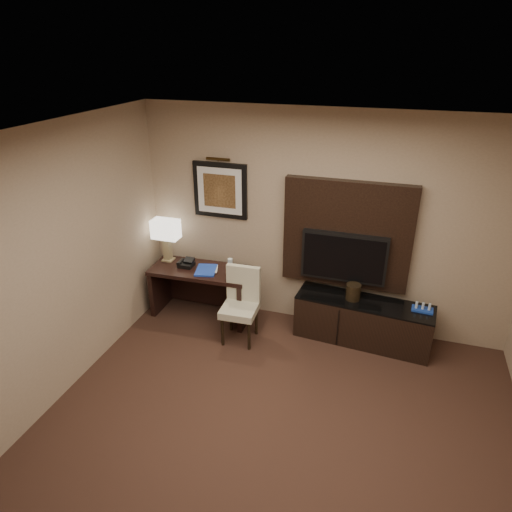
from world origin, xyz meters
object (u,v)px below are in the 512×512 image
at_px(tv, 344,257).
at_px(credenza, 362,321).
at_px(water_bottle, 230,265).
at_px(ice_bucket, 353,292).
at_px(desk, 202,292).
at_px(desk_phone, 186,263).
at_px(table_lamp, 167,239).
at_px(desk_chair, 239,309).
at_px(minibar_tray, 423,307).

bearing_deg(tv, credenza, -24.74).
xyz_separation_m(credenza, tv, (-0.30, 0.14, 0.74)).
bearing_deg(credenza, tv, 160.03).
relative_size(water_bottle, ice_bucket, 0.94).
relative_size(desk, water_bottle, 7.06).
height_order(tv, desk_phone, tv).
xyz_separation_m(table_lamp, water_bottle, (0.91, -0.07, -0.21)).
bearing_deg(desk_chair, tv, 24.71).
bearing_deg(tv, desk, -173.90).
xyz_separation_m(tv, desk_chair, (-1.12, -0.57, -0.59)).
height_order(credenza, water_bottle, water_bottle).
height_order(credenza, desk_phone, desk_phone).
xyz_separation_m(desk_chair, ice_bucket, (1.27, 0.45, 0.22)).
relative_size(tv, desk_chair, 1.16).
xyz_separation_m(credenza, water_bottle, (-1.68, -0.01, 0.50)).
xyz_separation_m(ice_bucket, minibar_tray, (0.79, -0.02, -0.05)).
height_order(table_lamp, water_bottle, table_lamp).
height_order(tv, desk_chair, tv).
bearing_deg(ice_bucket, water_bottle, -179.03).
bearing_deg(credenza, ice_bucket, 178.78).
bearing_deg(desk_chair, water_bottle, 119.72).
height_order(desk_chair, minibar_tray, desk_chair).
bearing_deg(table_lamp, desk_phone, -17.54).
bearing_deg(water_bottle, table_lamp, 175.71).
bearing_deg(tv, table_lamp, -177.94).
distance_m(desk_chair, desk_phone, 1.00).
bearing_deg(water_bottle, desk, -174.34).
height_order(tv, ice_bucket, tv).
bearing_deg(tv, water_bottle, -173.78).
distance_m(desk_chair, water_bottle, 0.61).
xyz_separation_m(table_lamp, ice_bucket, (2.45, -0.04, -0.34)).
bearing_deg(desk_phone, tv, 6.71).
height_order(desk_phone, ice_bucket, desk_phone).
bearing_deg(desk_phone, credenza, 2.52).
distance_m(desk, desk_chair, 0.77).
xyz_separation_m(desk_chair, desk_phone, (-0.86, 0.39, 0.30)).
bearing_deg(desk, desk_chair, -32.31).
xyz_separation_m(desk_chair, minibar_tray, (2.06, 0.43, 0.16)).
distance_m(desk, ice_bucket, 1.96).
xyz_separation_m(tv, minibar_tray, (0.95, -0.14, -0.43)).
height_order(desk_chair, table_lamp, table_lamp).
distance_m(table_lamp, minibar_tray, 3.26).
relative_size(desk, minibar_tray, 5.43).
bearing_deg(credenza, desk_chair, -158.28).
bearing_deg(water_bottle, minibar_tray, 0.23).
distance_m(tv, ice_bucket, 0.42).
bearing_deg(tv, desk_phone, -174.78).
bearing_deg(credenza, desk, -173.85).
height_order(water_bottle, ice_bucket, water_bottle).
distance_m(credenza, ice_bucket, 0.40).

